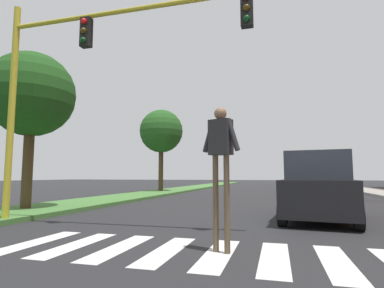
{
  "coord_description": "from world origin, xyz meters",
  "views": [
    {
      "loc": [
        0.98,
        2.94,
        1.29
      ],
      "look_at": [
        -2.92,
        17.16,
        2.8
      ],
      "focal_mm": 29.02,
      "sensor_mm": 36.0,
      "label": 1
    }
  ],
  "objects": [
    {
      "name": "pedestrian_performer",
      "position": [
        0.04,
        8.26,
        1.66
      ],
      "size": [
        0.73,
        0.36,
        2.49
      ],
      "color": "brown",
      "rests_on": "ground_plane"
    },
    {
      "name": "sedan_midblock",
      "position": [
        3.35,
        30.2,
        0.81
      ],
      "size": [
        1.79,
        4.44,
        1.75
      ],
      "color": "black",
      "rests_on": "ground_plane"
    },
    {
      "name": "crosswalk",
      "position": [
        0.0,
        8.15,
        0.0
      ],
      "size": [
        7.65,
        2.2,
        0.01
      ],
      "color": "silver",
      "rests_on": "ground_plane"
    },
    {
      "name": "traffic_light_gantry",
      "position": [
        -3.94,
        9.84,
        4.32
      ],
      "size": [
        7.82,
        0.3,
        6.0
      ],
      "color": "gold",
      "rests_on": "median_strip"
    },
    {
      "name": "median_strip",
      "position": [
        -7.38,
        28.0,
        0.07
      ],
      "size": [
        3.02,
        64.0,
        0.15
      ],
      "primitive_type": "cube",
      "color": "#477A38",
      "rests_on": "ground_plane"
    },
    {
      "name": "tree_far",
      "position": [
        -7.69,
        25.47,
        4.74
      ],
      "size": [
        3.36,
        3.36,
        6.3
      ],
      "color": "#4C3823",
      "rests_on": "median_strip"
    },
    {
      "name": "tree_mid",
      "position": [
        -7.7,
        12.17,
        4.25
      ],
      "size": [
        3.11,
        3.11,
        5.69
      ],
      "color": "#4C3823",
      "rests_on": "median_strip"
    },
    {
      "name": "suv_crossing",
      "position": [
        2.15,
        13.04,
        0.93
      ],
      "size": [
        2.47,
        4.8,
        1.97
      ],
      "color": "black",
      "rests_on": "ground_plane"
    },
    {
      "name": "ground_plane",
      "position": [
        0.0,
        30.0,
        0.0
      ],
      "size": [
        140.0,
        140.0,
        0.0
      ],
      "primitive_type": "plane",
      "color": "#262628"
    }
  ]
}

